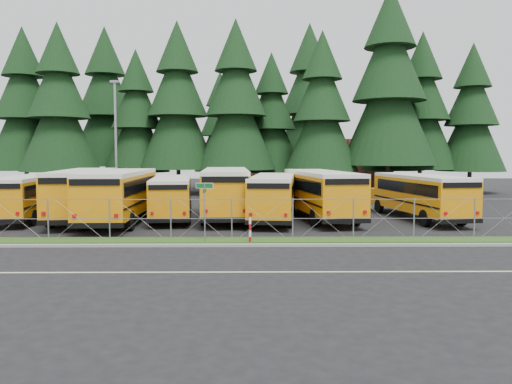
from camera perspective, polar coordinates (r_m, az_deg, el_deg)
ground at (r=25.68m, az=-0.45°, el=-4.97°), size 120.00×120.00×0.00m
curb at (r=22.61m, az=-0.43°, el=-6.10°), size 50.00×0.25×0.12m
grass_verge at (r=23.99m, az=-0.44°, el=-5.56°), size 50.00×1.40×0.06m
road_lane_line at (r=17.83m, az=-0.37°, el=-9.13°), size 50.00×0.12×0.01m
chainlink_fence at (r=24.54m, az=-0.44°, el=-3.05°), size 44.00×0.10×2.00m
brick_building at (r=65.63m, az=4.69°, el=3.33°), size 22.00×10.00×6.00m
bus_0 at (r=34.81m, az=-24.47°, el=-0.60°), size 3.65×10.82×2.78m
bus_1 at (r=33.22m, az=-18.94°, el=-0.32°), size 4.43×12.38×3.17m
bus_2 at (r=31.44m, az=-15.17°, el=-0.51°), size 3.16×12.12×3.16m
bus_3 at (r=32.47m, az=-9.58°, el=-0.69°), size 3.54×10.43×2.68m
bus_4 at (r=32.50m, az=-3.47°, el=-0.17°), size 3.41×12.31×3.20m
bus_5 at (r=31.24m, az=2.05°, el=-0.68°), size 3.69×11.04×2.84m
bus_6 at (r=32.15m, az=7.24°, el=-0.35°), size 4.36×12.02×3.08m
bus_east at (r=33.42m, az=18.03°, el=-0.55°), size 4.08×11.12×2.85m
street_sign at (r=23.59m, az=-5.89°, el=-0.84°), size 0.83×0.55×2.81m
striped_bollard at (r=23.39m, az=-0.68°, el=-4.40°), size 0.11×0.11×1.20m
light_standard at (r=42.78m, az=-15.72°, el=5.99°), size 0.70×0.35×10.14m
conifer_0 at (r=56.94m, az=-24.94°, el=8.39°), size 7.74×7.74×17.11m
conifer_1 at (r=52.64m, az=-21.57°, el=8.71°), size 7.63×7.63×16.87m
conifer_2 at (r=54.94m, az=-13.48°, el=7.85°), size 6.89×6.89×15.23m
conifer_3 at (r=52.64m, az=-8.94°, el=9.46°), size 8.04×8.04×17.77m
conifer_4 at (r=51.04m, az=-2.31°, el=9.62°), size 8.00×8.00×17.69m
conifer_5 at (r=54.17m, az=1.77°, el=7.91°), size 6.79×6.79×15.03m
conifer_6 at (r=50.65m, az=7.53°, el=8.89°), size 7.41×7.41×16.38m
conifer_7 at (r=52.21m, az=14.96°, el=11.08°), size 9.41×9.41×20.81m
conifer_8 at (r=56.82m, az=18.36°, el=8.60°), size 7.76×7.76×17.16m
conifer_9 at (r=58.11m, az=23.40°, el=7.73°), size 7.18×7.18×15.88m
conifer_10 at (r=61.27m, az=-16.77°, el=9.11°), size 8.52×8.52×18.85m
conifer_11 at (r=60.36m, az=-4.10°, el=7.06°), size 6.34×6.34×14.02m
conifer_12 at (r=59.93m, az=6.09°, el=9.67°), size 8.79×8.79×19.45m
conifer_13 at (r=59.06m, az=15.39°, el=7.79°), size 7.10×7.10×15.71m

